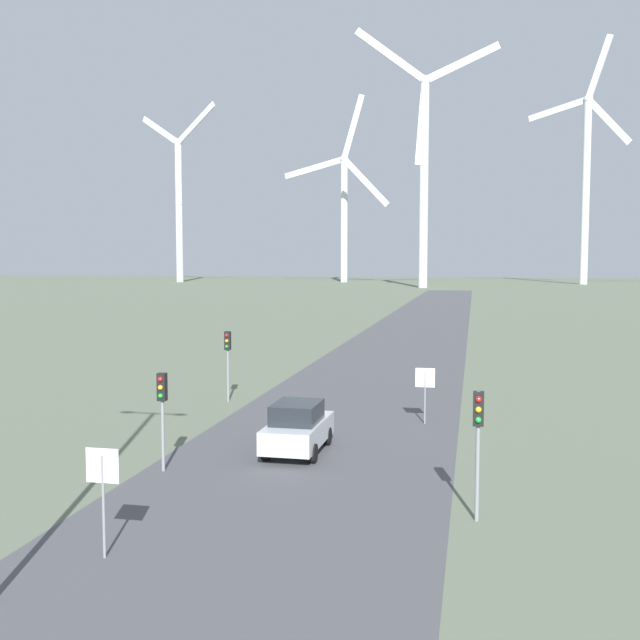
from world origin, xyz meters
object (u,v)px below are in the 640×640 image
(traffic_light_post_near_right, at_px, (478,426))
(car_approaching, at_px, (298,427))
(wind_turbine_left, at_px, (344,204))
(traffic_light_post_mid_left, at_px, (228,350))
(wind_turbine_right, at_px, (586,174))
(wind_turbine_center, at_px, (424,162))
(stop_sign_near, at_px, (103,481))
(wind_turbine_far_left, at_px, (179,196))
(stop_sign_far, at_px, (425,385))
(traffic_light_post_near_left, at_px, (162,399))

(traffic_light_post_near_right, height_order, car_approaching, traffic_light_post_near_right)
(wind_turbine_left, bearing_deg, traffic_light_post_mid_left, -81.74)
(wind_turbine_right, bearing_deg, wind_turbine_center, -139.38)
(car_approaching, relative_size, wind_turbine_right, 0.06)
(traffic_light_post_near_right, bearing_deg, wind_turbine_right, 81.61)
(stop_sign_near, relative_size, wind_turbine_right, 0.04)
(car_approaching, distance_m, wind_turbine_right, 205.45)
(wind_turbine_far_left, distance_m, wind_turbine_center, 87.50)
(wind_turbine_center, height_order, wind_turbine_right, wind_turbine_right)
(stop_sign_far, relative_size, traffic_light_post_mid_left, 0.69)
(wind_turbine_far_left, bearing_deg, stop_sign_near, -68.16)
(traffic_light_post_near_left, bearing_deg, traffic_light_post_mid_left, 98.60)
(car_approaching, bearing_deg, traffic_light_post_near_left, -139.66)
(wind_turbine_right, bearing_deg, wind_turbine_far_left, -179.71)
(stop_sign_near, height_order, wind_turbine_left, wind_turbine_left)
(wind_turbine_center, bearing_deg, stop_sign_near, -88.53)
(traffic_light_post_near_right, relative_size, wind_turbine_left, 0.06)
(stop_sign_far, distance_m, wind_turbine_center, 160.23)
(traffic_light_post_mid_left, distance_m, wind_turbine_far_left, 208.36)
(wind_turbine_left, bearing_deg, car_approaching, -80.59)
(wind_turbine_right, bearing_deg, wind_turbine_left, 173.78)
(stop_sign_near, relative_size, wind_turbine_left, 0.04)
(traffic_light_post_near_left, height_order, wind_turbine_right, wind_turbine_right)
(traffic_light_post_near_left, distance_m, wind_turbine_center, 168.47)
(stop_sign_near, height_order, traffic_light_post_mid_left, traffic_light_post_mid_left)
(traffic_light_post_near_left, bearing_deg, wind_turbine_right, 78.76)
(traffic_light_post_near_right, xyz_separation_m, wind_turbine_far_left, (-92.31, 205.13, 24.66))
(stop_sign_far, height_order, wind_turbine_far_left, wind_turbine_far_left)
(stop_sign_near, bearing_deg, wind_turbine_center, 91.47)
(stop_sign_far, xyz_separation_m, wind_turbine_left, (-38.54, 201.96, 22.82))
(traffic_light_post_near_left, height_order, wind_turbine_center, wind_turbine_center)
(traffic_light_post_mid_left, relative_size, wind_turbine_left, 0.06)
(traffic_light_post_near_left, xyz_separation_m, wind_turbine_far_left, (-82.32, 202.44, 24.82))
(wind_turbine_left, bearing_deg, wind_turbine_right, -6.22)
(traffic_light_post_near_right, bearing_deg, wind_turbine_center, 94.36)
(traffic_light_post_mid_left, relative_size, wind_turbine_center, 0.05)
(traffic_light_post_near_right, height_order, wind_turbine_right, wind_turbine_right)
(stop_sign_near, bearing_deg, stop_sign_far, 68.25)
(stop_sign_near, xyz_separation_m, traffic_light_post_near_right, (8.41, 4.25, 0.73))
(traffic_light_post_near_left, height_order, wind_turbine_left, wind_turbine_left)
(car_approaching, distance_m, wind_turbine_far_left, 218.63)
(traffic_light_post_mid_left, height_order, wind_turbine_left, wind_turbine_left)
(traffic_light_post_near_left, bearing_deg, stop_sign_near, -77.21)
(stop_sign_far, bearing_deg, traffic_light_post_near_left, -131.70)
(wind_turbine_left, xyz_separation_m, wind_turbine_center, (27.79, -44.82, 6.61))
(wind_turbine_far_left, bearing_deg, car_approaching, -66.64)
(wind_turbine_center, bearing_deg, car_approaching, -87.67)
(wind_turbine_left, relative_size, wind_turbine_center, 0.92)
(stop_sign_far, relative_size, wind_turbine_right, 0.03)
(traffic_light_post_near_right, height_order, wind_turbine_left, wind_turbine_left)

